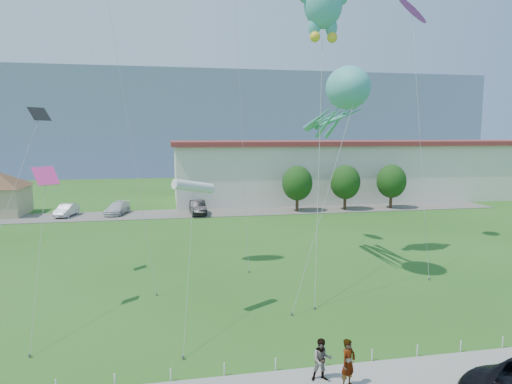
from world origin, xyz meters
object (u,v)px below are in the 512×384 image
at_px(pedestrian_left, 348,363).
at_px(parked_car_black, 198,207).
at_px(parked_car_white, 117,208).
at_px(pedestrian_right, 322,360).
at_px(octopus_kite, 340,101).
at_px(warehouse, 384,169).
at_px(parked_car_silver, 66,210).

relative_size(pedestrian_left, parked_car_black, 0.37).
relative_size(pedestrian_left, parked_car_white, 0.38).
relative_size(pedestrian_left, pedestrian_right, 1.12).
xyz_separation_m(pedestrian_left, octopus_kite, (4.48, 12.90, 10.16)).
distance_m(pedestrian_left, parked_car_white, 40.76).
bearing_deg(pedestrian_left, parked_car_black, 64.89).
distance_m(parked_car_white, octopus_kite, 32.53).
distance_m(warehouse, octopus_kite, 40.32).
height_order(parked_car_white, parked_car_black, parked_car_black).
distance_m(warehouse, parked_car_silver, 43.11).
bearing_deg(warehouse, parked_car_silver, -168.81).
relative_size(parked_car_white, parked_car_black, 0.98).
distance_m(warehouse, pedestrian_left, 53.25).
bearing_deg(parked_car_black, pedestrian_right, -88.37).
bearing_deg(warehouse, parked_car_black, -160.36).
bearing_deg(pedestrian_right, parked_car_black, 100.04).
bearing_deg(octopus_kite, warehouse, 59.31).
xyz_separation_m(pedestrian_right, octopus_kite, (5.26, 12.32, 10.25)).
xyz_separation_m(pedestrian_right, parked_car_black, (-2.18, 36.58, -0.05)).
relative_size(pedestrian_right, parked_car_black, 0.33).
bearing_deg(parked_car_white, parked_car_silver, -163.45).
distance_m(pedestrian_left, pedestrian_right, 0.98).
relative_size(parked_car_silver, parked_car_black, 0.86).
height_order(warehouse, pedestrian_left, warehouse).
height_order(parked_car_silver, octopus_kite, octopus_kite).
relative_size(warehouse, parked_car_silver, 14.98).
height_order(warehouse, parked_car_silver, warehouse).
bearing_deg(pedestrian_left, parked_car_white, 77.42).
relative_size(parked_car_silver, parked_car_white, 0.88).
bearing_deg(warehouse, octopus_kite, -120.69).
bearing_deg(parked_car_white, pedestrian_right, -59.88).
xyz_separation_m(warehouse, parked_car_white, (-36.72, -8.09, -3.39)).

